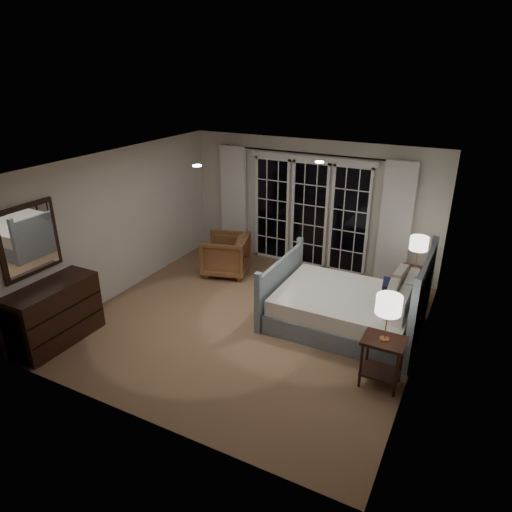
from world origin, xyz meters
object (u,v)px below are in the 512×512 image
at_px(nightstand_right, 413,281).
at_px(armchair, 226,255).
at_px(lamp_left, 389,305).
at_px(bed, 348,308).
at_px(lamp_right, 419,244).
at_px(nightstand_left, 382,355).
at_px(dresser, 55,314).

bearing_deg(nightstand_right, armchair, -173.41).
relative_size(nightstand_right, lamp_left, 1.06).
xyz_separation_m(bed, nightstand_right, (0.75, 1.21, 0.09)).
bearing_deg(lamp_right, bed, -121.60).
xyz_separation_m(nightstand_left, nightstand_right, (-0.03, 2.38, -0.02)).
height_order(nightstand_left, armchair, armchair).
bearing_deg(armchair, lamp_right, 79.72).
distance_m(bed, dresser, 4.33).
height_order(nightstand_left, nightstand_right, nightstand_left).
height_order(bed, nightstand_left, bed).
bearing_deg(lamp_right, dresser, -141.03).
bearing_deg(dresser, lamp_right, 38.97).
distance_m(bed, lamp_right, 1.61).
bearing_deg(lamp_left, dresser, -165.08).
bearing_deg(armchair, dresser, -34.00).
distance_m(lamp_right, dresser, 5.68).
distance_m(nightstand_left, armchair, 3.97).
height_order(bed, lamp_right, bed).
relative_size(nightstand_right, dresser, 0.49).
bearing_deg(lamp_right, lamp_left, -89.38).
bearing_deg(lamp_left, armchair, 150.09).
bearing_deg(nightstand_right, dresser, -141.03).
xyz_separation_m(bed, dresser, (-3.65, -2.34, 0.13)).
bearing_deg(nightstand_left, nightstand_right, 90.62).
xyz_separation_m(nightstand_right, lamp_left, (0.03, -2.38, 0.73)).
relative_size(bed, nightstand_right, 3.51).
height_order(nightstand_right, lamp_left, lamp_left).
relative_size(bed, armchair, 2.63).
distance_m(nightstand_left, dresser, 4.57).
relative_size(lamp_right, armchair, 0.68).
xyz_separation_m(bed, lamp_left, (0.77, -1.16, 0.82)).
bearing_deg(armchair, bed, 56.12).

